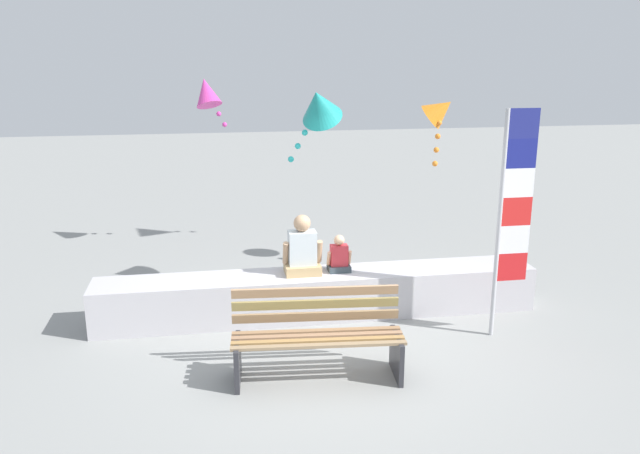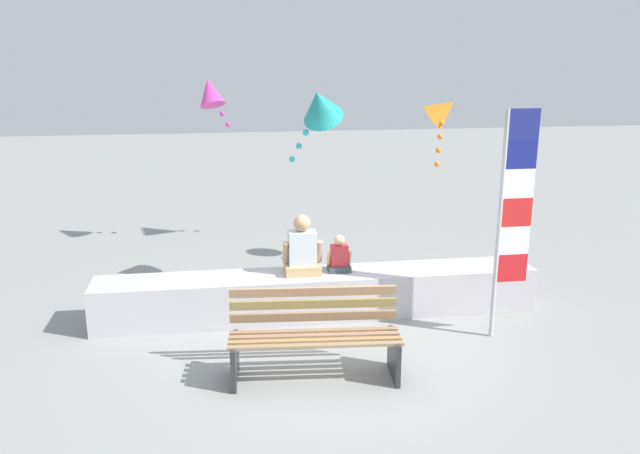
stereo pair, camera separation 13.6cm
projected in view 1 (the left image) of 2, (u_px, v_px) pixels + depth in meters
ground_plane at (332, 347)px, 7.26m from camera, size 40.00×40.00×0.00m
seawall_ledge at (319, 294)px, 8.06m from camera, size 5.54×0.64×0.56m
park_bench at (317, 337)px, 6.53m from camera, size 1.79×0.75×0.88m
person_adult at (302, 251)px, 7.91m from camera, size 0.49×0.36×0.75m
person_child at (339, 257)px, 8.02m from camera, size 0.31×0.23×0.47m
flag_banner at (511, 208)px, 7.18m from camera, size 0.40×0.05×2.66m
kite_orange at (440, 111)px, 9.17m from camera, size 0.68×0.71×1.04m
kite_teal at (319, 106)px, 8.11m from camera, size 0.79×0.85×1.08m
kite_magenta at (207, 92)px, 10.17m from camera, size 0.62×0.68×0.86m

